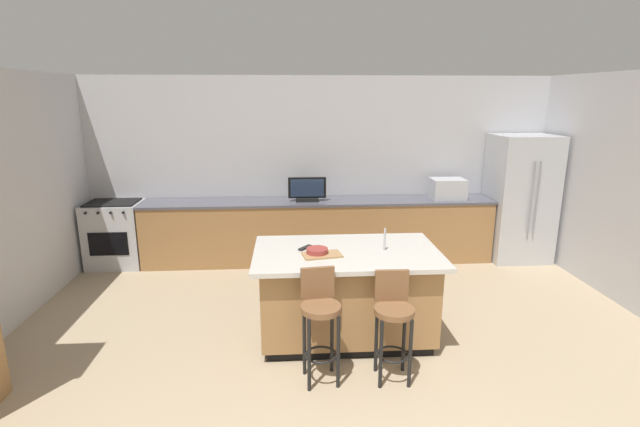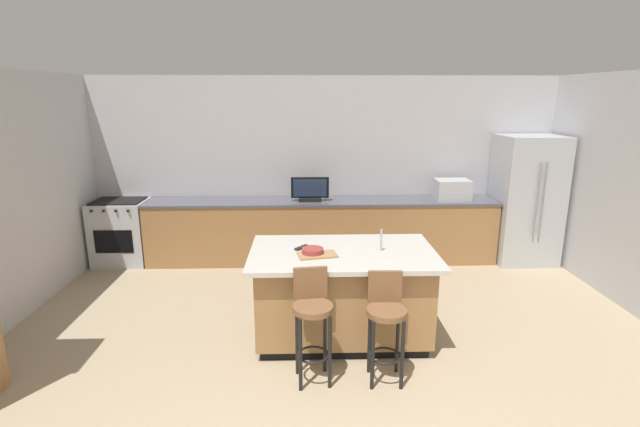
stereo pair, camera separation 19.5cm
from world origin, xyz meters
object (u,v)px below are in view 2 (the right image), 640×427
at_px(fruit_bowl, 313,252).
at_px(cutting_board, 317,255).
at_px(microwave, 452,190).
at_px(bar_stool_left, 312,316).
at_px(refrigerator, 526,200).
at_px(tv_monitor, 310,190).
at_px(kitchen_island, 342,293).
at_px(bar_stool_right, 386,319).
at_px(range_oven, 121,232).
at_px(tv_remote, 302,248).

height_order(fruit_bowl, cutting_board, fruit_bowl).
relative_size(microwave, bar_stool_left, 0.49).
xyz_separation_m(refrigerator, tv_monitor, (-3.12, 0.02, 0.15)).
height_order(kitchen_island, refrigerator, refrigerator).
bearing_deg(kitchen_island, microwave, 52.12).
bearing_deg(bar_stool_right, cutting_board, 134.22).
bearing_deg(range_oven, cutting_board, -40.63).
height_order(kitchen_island, range_oven, range_oven).
xyz_separation_m(kitchen_island, microwave, (1.76, 2.26, 0.59)).
relative_size(microwave, tv_monitor, 0.89).
xyz_separation_m(microwave, fruit_bowl, (-2.05, -2.36, -0.11)).
bearing_deg(bar_stool_right, bar_stool_left, 179.97).
height_order(kitchen_island, tv_remote, tv_remote).
xyz_separation_m(refrigerator, range_oven, (-5.85, 0.07, -0.45)).
xyz_separation_m(microwave, cutting_board, (-2.01, -2.39, -0.14)).
relative_size(tv_monitor, bar_stool_right, 0.57).
distance_m(kitchen_island, bar_stool_left, 0.79).
height_order(microwave, fruit_bowl, microwave).
distance_m(bar_stool_left, bar_stool_right, 0.62).
relative_size(refrigerator, cutting_board, 5.06).
distance_m(refrigerator, bar_stool_right, 3.87).
bearing_deg(bar_stool_left, range_oven, 125.19).
xyz_separation_m(range_oven, tv_monitor, (2.73, -0.05, 0.61)).
height_order(bar_stool_left, bar_stool_right, bar_stool_left).
relative_size(kitchen_island, bar_stool_left, 1.85).
xyz_separation_m(refrigerator, fruit_bowl, (-3.11, -2.28, 0.03)).
distance_m(kitchen_island, cutting_board, 0.53).
bearing_deg(refrigerator, kitchen_island, -142.20).
bearing_deg(tv_remote, bar_stool_left, -44.32).
distance_m(kitchen_island, range_oven, 3.78).
xyz_separation_m(refrigerator, tv_remote, (-3.22, -2.09, 0.01)).
relative_size(microwave, bar_stool_right, 0.51).
relative_size(refrigerator, tv_remote, 10.80).
height_order(bar_stool_left, cutting_board, bar_stool_left).
height_order(kitchen_island, tv_monitor, tv_monitor).
distance_m(range_oven, microwave, 4.82).
bearing_deg(range_oven, kitchen_island, -36.68).
height_order(kitchen_island, bar_stool_right, bar_stool_right).
bearing_deg(microwave, bar_stool_left, -124.75).
relative_size(microwave, cutting_board, 1.32).
bearing_deg(tv_remote, microwave, 84.08).
bearing_deg(refrigerator, bar_stool_right, -130.65).
distance_m(bar_stool_right, cutting_board, 0.90).
relative_size(range_oven, cutting_board, 2.58).
relative_size(kitchen_island, range_oven, 1.94).
bearing_deg(cutting_board, tv_remote, 124.52).
relative_size(refrigerator, bar_stool_right, 1.94).
relative_size(refrigerator, bar_stool_left, 1.87).
bearing_deg(tv_monitor, microwave, 1.44).
relative_size(kitchen_island, cutting_board, 4.99).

